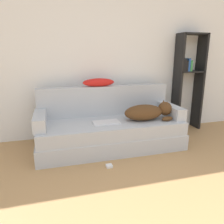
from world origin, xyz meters
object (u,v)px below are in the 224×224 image
(laptop, at_px, (106,122))
(throw_pillow, at_px, (99,82))
(bookshelf, at_px, (188,77))
(power_adapter, at_px, (109,166))
(couch, at_px, (110,134))
(dog, at_px, (148,112))

(laptop, xyz_separation_m, throw_pillow, (-0.01, 0.42, 0.49))
(throw_pillow, distance_m, bookshelf, 1.59)
(laptop, relative_size, power_adapter, 4.99)
(couch, relative_size, throw_pillow, 4.27)
(couch, height_order, throw_pillow, throw_pillow)
(dog, xyz_separation_m, bookshelf, (0.97, 0.54, 0.41))
(laptop, relative_size, throw_pillow, 0.77)
(bookshelf, bearing_deg, laptop, -161.58)
(laptop, xyz_separation_m, bookshelf, (1.58, 0.53, 0.52))
(couch, relative_size, dog, 2.85)
(laptop, bearing_deg, dog, -2.06)
(bookshelf, bearing_deg, power_adapter, -148.83)
(dog, relative_size, laptop, 1.95)
(dog, height_order, throw_pillow, throw_pillow)
(throw_pillow, relative_size, power_adapter, 6.50)
(couch, height_order, dog, dog)
(couch, bearing_deg, power_adapter, -106.19)
(dog, relative_size, power_adapter, 9.74)
(laptop, bearing_deg, power_adapter, -100.91)
(power_adapter, bearing_deg, dog, 34.15)
(couch, height_order, laptop, laptop)
(couch, distance_m, dog, 0.62)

